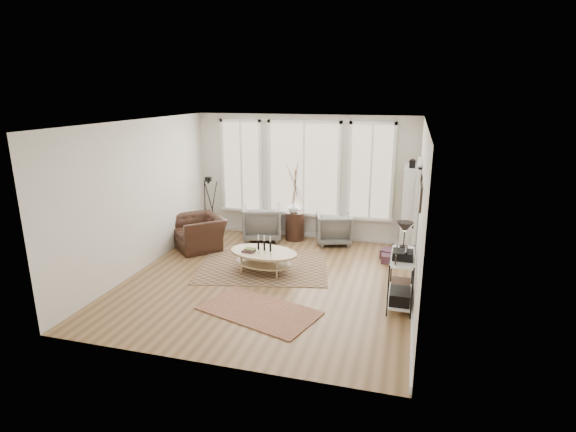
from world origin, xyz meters
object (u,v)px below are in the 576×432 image
(accent_chair, at_px, (199,232))
(low_shelf, at_px, (401,274))
(bookcase, at_px, (409,210))
(coffee_table, at_px, (263,256))
(armchair_right, at_px, (334,228))
(armchair_left, at_px, (262,223))
(side_table, at_px, (295,203))

(accent_chair, bearing_deg, low_shelf, 23.47)
(bookcase, height_order, low_shelf, bookcase)
(bookcase, height_order, coffee_table, bookcase)
(bookcase, bearing_deg, armchair_right, 173.18)
(coffee_table, bearing_deg, bookcase, 35.10)
(armchair_right, distance_m, accent_chair, 3.06)
(low_shelf, distance_m, armchair_right, 3.15)
(armchair_left, distance_m, accent_chair, 1.52)
(armchair_right, bearing_deg, armchair_left, -10.71)
(low_shelf, xyz_separation_m, accent_chair, (-4.44, 1.59, -0.15))
(bookcase, xyz_separation_m, armchair_left, (-3.33, 0.04, -0.55))
(bookcase, distance_m, side_table, 2.59)
(bookcase, xyz_separation_m, coffee_table, (-2.67, -1.87, -0.62))
(armchair_right, distance_m, side_table, 1.07)
(coffee_table, height_order, side_table, side_table)
(low_shelf, bearing_deg, armchair_left, 141.97)
(armchair_right, bearing_deg, bookcase, 157.11)
(low_shelf, bearing_deg, armchair_right, 120.32)
(side_table, bearing_deg, coffee_table, -92.46)
(side_table, xyz_separation_m, accent_chair, (-1.92, -1.15, -0.53))
(coffee_table, height_order, armchair_left, armchair_left)
(bookcase, bearing_deg, armchair_left, 179.33)
(armchair_right, height_order, accent_chair, accent_chair)
(bookcase, distance_m, armchair_right, 1.76)
(armchair_left, bearing_deg, armchair_right, 168.17)
(coffee_table, distance_m, armchair_left, 2.03)
(bookcase, xyz_separation_m, armchair_right, (-1.65, 0.20, -0.60))
(side_table, bearing_deg, accent_chair, -149.03)
(armchair_left, relative_size, armchair_right, 1.14)
(coffee_table, height_order, armchair_right, armchair_right)
(armchair_right, bearing_deg, side_table, -17.80)
(armchair_left, bearing_deg, side_table, 176.68)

